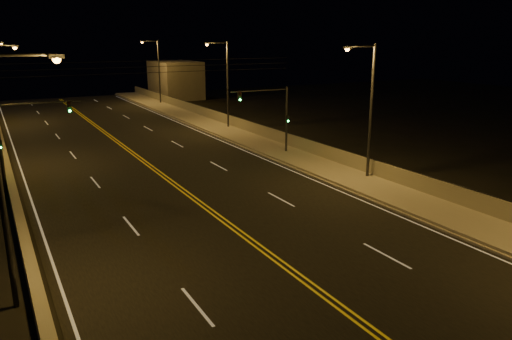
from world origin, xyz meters
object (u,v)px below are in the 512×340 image
streetlight_2 (225,79)px  streetlight_3 (157,68)px  streetlight_1 (368,104)px  traffic_signal_left (18,133)px  streetlight_4 (7,166)px  traffic_signal_right (275,112)px

streetlight_2 → streetlight_3: bearing=90.0°
streetlight_1 → traffic_signal_left: 22.26m
streetlight_3 → streetlight_4: same height
streetlight_1 → traffic_signal_right: 9.36m
streetlight_2 → streetlight_3: (0.00, 22.54, 0.00)m
streetlight_1 → streetlight_2: size_ratio=1.00×
streetlight_3 → traffic_signal_right: streetlight_3 is taller
streetlight_4 → traffic_signal_left: (1.18, 15.71, -1.62)m
traffic_signal_right → streetlight_4: bearing=-141.7°
traffic_signal_right → traffic_signal_left: (-18.68, 0.00, 0.00)m
streetlight_2 → traffic_signal_right: size_ratio=1.61×
streetlight_1 → streetlight_3: bearing=90.0°
traffic_signal_right → traffic_signal_left: 18.68m
streetlight_2 → streetlight_3: 22.54m
streetlight_1 → streetlight_4: bearing=-162.8°
traffic_signal_right → traffic_signal_left: bearing=180.0°
streetlight_1 → traffic_signal_right: (-1.58, 9.08, -1.62)m
streetlight_2 → traffic_signal_left: (-20.26, -12.75, -1.62)m
streetlight_1 → streetlight_4: same height
traffic_signal_left → streetlight_1: bearing=-24.1°
streetlight_3 → traffic_signal_right: bearing=-92.6°
traffic_signal_left → streetlight_3: bearing=60.1°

